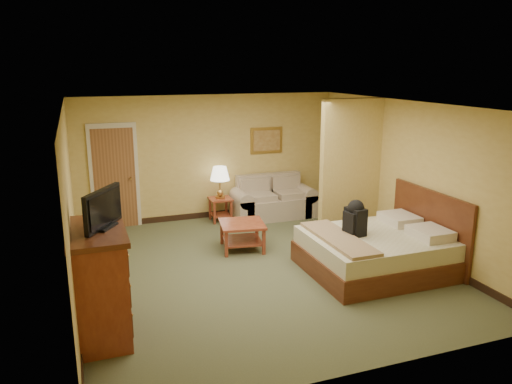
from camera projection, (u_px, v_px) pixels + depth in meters
name	position (u px, v px, depth m)	size (l,w,h in m)	color
floor	(259.00, 268.00, 8.03)	(6.00, 6.00, 0.00)	#4F5537
ceiling	(259.00, 105.00, 7.39)	(6.00, 6.00, 0.00)	white
back_wall	(210.00, 157.00, 10.45)	(5.50, 0.02, 2.60)	tan
left_wall	(70.00, 207.00, 6.81)	(0.02, 6.00, 2.60)	tan
right_wall	(408.00, 177.00, 8.62)	(0.02, 6.00, 2.60)	tan
partition	(350.00, 169.00, 9.26)	(1.20, 0.15, 2.60)	tan
door	(115.00, 177.00, 9.84)	(0.94, 0.16, 2.10)	beige
baseboard	(211.00, 214.00, 10.74)	(5.50, 0.02, 0.12)	black
loveseat	(273.00, 203.00, 10.73)	(1.76, 0.82, 0.89)	tan
side_table	(220.00, 206.00, 10.41)	(0.45, 0.45, 0.49)	maroon
table_lamp	(220.00, 174.00, 10.24)	(0.40, 0.40, 0.67)	#B08140
coffee_table	(242.00, 230.00, 8.79)	(0.87, 0.87, 0.49)	maroon
wall_picture	(267.00, 140.00, 10.77)	(0.73, 0.04, 0.56)	#B78E3F
dresser	(100.00, 282.00, 5.92)	(0.66, 1.26, 1.34)	maroon
tv	(103.00, 210.00, 5.73)	(0.45, 0.67, 0.46)	black
bed	(382.00, 250.00, 7.90)	(2.23, 1.89, 1.23)	#4C2111
backpack	(356.00, 216.00, 7.74)	(0.27, 0.36, 0.56)	black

